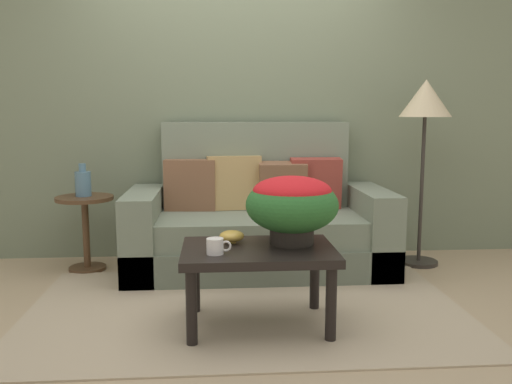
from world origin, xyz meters
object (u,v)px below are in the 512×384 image
Objects in this scene: coffee_table at (258,259)px; snack_bowl at (232,236)px; coffee_mug at (216,246)px; potted_plant at (292,203)px; side_table at (85,219)px; couch at (258,225)px; table_vase at (83,183)px; floor_lamp at (425,110)px.

snack_bowl reaches higher than coffee_table.
potted_plant is at bearing 25.31° from coffee_mug.
coffee_mug is at bearing -110.76° from snack_bowl.
coffee_table is at bearing -44.46° from side_table.
couch reaches higher than coffee_table.
potted_plant is (0.20, 0.08, 0.31)m from coffee_table.
potted_plant is at bearing -84.39° from couch.
snack_bowl is 0.58× the size of table_vase.
table_vase is at bearing 135.00° from snack_bowl.
table_vase is (-1.24, 1.22, 0.29)m from coffee_table.
potted_plant reaches higher than side_table.
potted_plant reaches higher than coffee_mug.
coffee_mug is at bearing -141.32° from floor_lamp.
floor_lamp is 10.07× the size of snack_bowl.
coffee_table is 1.60× the size of potted_plant.
snack_bowl is at bearing -44.95° from side_table.
couch is 1.18m from coffee_table.
coffee_table is at bearing -40.50° from snack_bowl.
couch is 1.09m from snack_bowl.
potted_plant is at bearing -38.27° from table_vase.
couch is 7.93× the size of table_vase.
floor_lamp is 10.98× the size of coffee_mug.
side_table is 1.67m from coffee_mug.
floor_lamp is at bearing -0.72° from side_table.
snack_bowl is at bearing -102.71° from couch.
floor_lamp is (1.39, 1.18, 0.84)m from coffee_table.
table_vase is (-1.34, 0.05, 0.34)m from couch.
side_table is 2.31× the size of table_vase.
floor_lamp is 2.74× the size of potted_plant.
couch is 1.16m from potted_plant.
table_vase is at bearing 126.73° from coffee_mug.
coffee_table is 0.37m from potted_plant.
floor_lamp is 2.21m from coffee_mug.
couch is at bearing 95.61° from potted_plant.
table_vase is (-1.10, 1.10, 0.18)m from snack_bowl.
side_table is at bearing 126.72° from coffee_mug.
couch is 1.38m from table_vase.
couch is 2.33× the size of coffee_table.
couch is at bearing 77.29° from snack_bowl.
coffee_mug is at bearing -152.56° from coffee_table.
coffee_table is at bearing -94.50° from couch.
potted_plant is 0.52m from coffee_mug.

